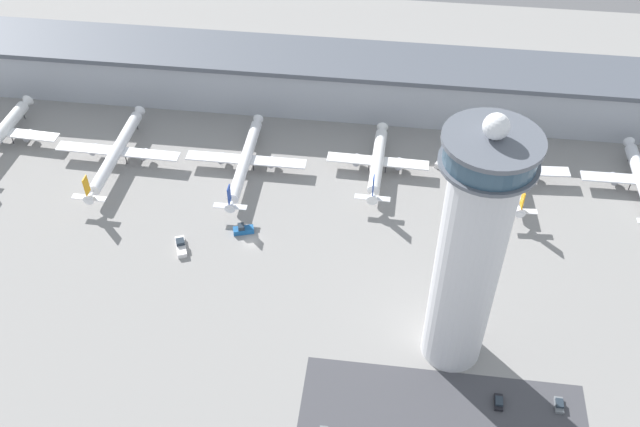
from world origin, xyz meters
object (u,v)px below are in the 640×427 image
(airplane_gate_charlie, at_px, (245,160))
(service_truck_water, at_px, (445,167))
(control_tower, at_px, (470,252))
(airplane_gate_delta, at_px, (378,162))
(airplane_gate_alpha, at_px, (2,132))
(service_truck_fuel, at_px, (181,246))
(car_navy_sedan, at_px, (499,402))
(car_maroon_suv, at_px, (559,405))
(airplane_gate_bravo, at_px, (116,152))
(airplane_gate_echo, at_px, (510,171))
(service_truck_catering, at_px, (243,230))

(airplane_gate_charlie, xyz_separation_m, service_truck_water, (61.17, 8.24, -2.83))
(control_tower, xyz_separation_m, airplane_gate_delta, (-22.03, 64.05, -29.74))
(airplane_gate_charlie, bearing_deg, airplane_gate_alpha, 177.28)
(service_truck_fuel, xyz_separation_m, car_navy_sedan, (84.19, -38.44, -0.29))
(airplane_gate_delta, xyz_separation_m, car_maroon_suv, (46.29, -77.02, -3.51))
(control_tower, bearing_deg, airplane_gate_bravo, 150.50)
(airplane_gate_charlie, bearing_deg, car_navy_sedan, -45.20)
(service_truck_water, relative_size, car_maroon_suv, 1.63)
(service_truck_fuel, distance_m, car_navy_sedan, 92.55)
(airplane_gate_echo, relative_size, car_navy_sedan, 8.95)
(car_maroon_suv, bearing_deg, airplane_gate_echo, 94.67)
(airplane_gate_echo, bearing_deg, airplane_gate_alpha, -179.71)
(airplane_gate_alpha, xyz_separation_m, service_truck_catering, (84.84, -30.74, -3.29))
(control_tower, height_order, airplane_gate_charlie, control_tower)
(service_truck_catering, distance_m, car_navy_sedan, 82.91)
(car_navy_sedan, bearing_deg, service_truck_fuel, 155.46)
(car_maroon_suv, bearing_deg, service_truck_catering, 150.83)
(airplane_gate_echo, relative_size, service_truck_catering, 6.14)
(airplane_gate_echo, bearing_deg, airplane_gate_delta, -179.60)
(car_navy_sedan, bearing_deg, airplane_gate_bravo, 147.57)
(service_truck_water, distance_m, car_maroon_suv, 84.83)
(airplane_gate_alpha, bearing_deg, airplane_gate_charlie, -2.72)
(airplane_gate_delta, height_order, service_truck_fuel, airplane_gate_delta)
(airplane_gate_delta, distance_m, car_navy_sedan, 84.73)
(airplane_gate_delta, bearing_deg, airplane_gate_charlie, -173.86)
(service_truck_fuel, relative_size, car_maroon_suv, 1.91)
(airplane_gate_delta, distance_m, car_maroon_suv, 89.93)
(airplane_gate_bravo, xyz_separation_m, airplane_gate_charlie, (40.28, 1.62, -0.59))
(airplane_gate_delta, xyz_separation_m, service_truck_water, (20.81, 3.90, -3.02))
(airplane_gate_bravo, distance_m, car_maroon_suv, 145.52)
(airplane_gate_alpha, relative_size, car_maroon_suv, 8.97)
(service_truck_catering, bearing_deg, car_navy_sedan, -34.33)
(airplane_gate_delta, relative_size, car_maroon_suv, 8.77)
(service_truck_water, distance_m, car_navy_sedan, 82.81)
(airplane_gate_charlie, height_order, car_navy_sedan, airplane_gate_charlie)
(airplane_gate_bravo, distance_m, airplane_gate_echo, 120.77)
(airplane_gate_alpha, height_order, airplane_gate_echo, airplane_gate_alpha)
(airplane_gate_delta, relative_size, airplane_gate_echo, 0.94)
(airplane_gate_charlie, bearing_deg, service_truck_fuel, -107.35)
(airplane_gate_alpha, bearing_deg, car_navy_sedan, -26.82)
(car_maroon_suv, bearing_deg, car_navy_sedan, -175.70)
(service_truck_catering, height_order, service_truck_water, service_truck_water)
(airplane_gate_alpha, bearing_deg, airplane_gate_bravo, -7.76)
(service_truck_catering, bearing_deg, airplane_gate_delta, 41.26)
(service_truck_water, bearing_deg, car_maroon_suv, -72.52)
(airplane_gate_bravo, height_order, car_navy_sedan, airplane_gate_bravo)
(airplane_gate_bravo, height_order, service_truck_fuel, airplane_gate_bravo)
(control_tower, relative_size, car_navy_sedan, 16.07)
(airplane_gate_alpha, relative_size, service_truck_catering, 5.93)
(airplane_gate_charlie, bearing_deg, service_truck_catering, -80.08)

